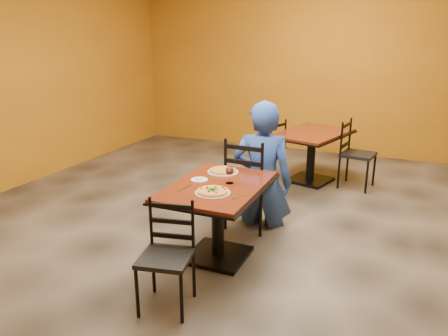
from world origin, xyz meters
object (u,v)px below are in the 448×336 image
at_px(side_plate, 199,180).
at_px(chair_main_near, 166,258).
at_px(chair_second_right, 358,155).
at_px(wine_glass, 230,174).
at_px(plate_far, 223,172).
at_px(chair_main_far, 251,182).
at_px(table_main, 218,204).
at_px(plate_main, 213,193).
at_px(table_second, 312,145).
at_px(chair_second_left, 268,148).
at_px(diner, 263,164).
at_px(pizza_main, 213,191).
at_px(pizza_far, 223,170).

bearing_deg(side_plate, chair_main_near, -79.93).
distance_m(chair_second_right, wine_glass, 2.76).
xyz_separation_m(plate_far, side_plate, (-0.11, -0.32, 0.00)).
bearing_deg(plate_far, chair_main_far, 72.84).
relative_size(table_main, plate_main, 3.97).
xyz_separation_m(table_main, table_second, (0.32, 2.66, 0.00)).
height_order(chair_second_left, diner, diner).
bearing_deg(table_main, plate_far, 106.08).
distance_m(chair_main_near, chair_second_right, 3.70).
distance_m(pizza_main, side_plate, 0.38).
bearing_deg(chair_second_right, wine_glass, 170.53).
xyz_separation_m(plate_far, pizza_far, (0.00, 0.00, 0.02)).
bearing_deg(side_plate, table_second, 78.53).
distance_m(chair_second_left, chair_second_right, 1.32).
relative_size(chair_main_far, plate_main, 3.33).
bearing_deg(wine_glass, chair_second_right, 70.97).
xyz_separation_m(table_main, chair_main_far, (0.04, 0.82, -0.04)).
bearing_deg(chair_main_near, plate_far, 81.10).
distance_m(chair_second_right, pizza_main, 3.05).
height_order(table_main, pizza_far, pizza_far).
relative_size(table_main, side_plate, 7.69).
distance_m(table_second, chair_main_near, 3.57).
relative_size(chair_second_right, diner, 0.67).
height_order(pizza_far, wine_glass, wine_glass).
distance_m(chair_second_left, diner, 1.80).
bearing_deg(plate_far, plate_main, -74.95).
height_order(table_main, table_second, same).
distance_m(diner, side_plate, 0.97).
bearing_deg(chair_second_left, pizza_main, 28.27).
xyz_separation_m(table_second, chair_main_near, (-0.37, -3.55, -0.13)).
distance_m(table_second, chair_second_right, 0.67).
relative_size(chair_second_right, plate_main, 3.07).
bearing_deg(pizza_main, chair_main_near, -98.66).
xyz_separation_m(chair_main_near, chair_second_left, (-0.30, 3.55, 0.02)).
height_order(table_second, chair_main_far, chair_main_far).
relative_size(chair_main_near, side_plate, 5.33).
bearing_deg(chair_second_right, pizza_far, 164.25).
height_order(pizza_far, side_plate, pizza_far).
relative_size(chair_second_left, chair_second_right, 0.93).
xyz_separation_m(plate_main, plate_far, (-0.16, 0.60, 0.00)).
height_order(side_plate, wine_glass, wine_glass).
height_order(table_main, diner, diner).
relative_size(table_main, chair_main_near, 1.44).
xyz_separation_m(chair_main_far, pizza_main, (0.02, -1.06, 0.25)).
height_order(chair_second_right, side_plate, chair_second_right).
relative_size(table_second, side_plate, 8.95).
bearing_deg(chair_second_left, chair_second_right, 110.48).
bearing_deg(wine_glass, plate_main, -96.40).
bearing_deg(wine_glass, plate_far, 123.97).
relative_size(chair_main_near, pizza_far, 3.04).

